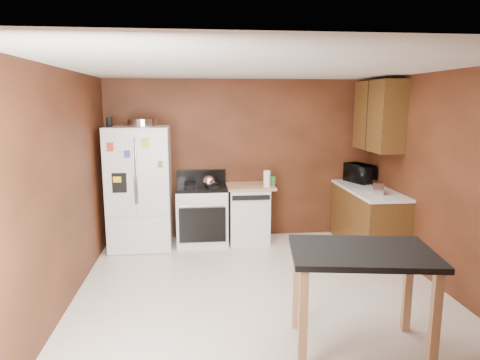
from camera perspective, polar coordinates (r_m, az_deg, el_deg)
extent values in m
plane|color=white|center=(4.99, 3.03, -15.15)|extent=(4.50, 4.50, 0.00)
plane|color=white|center=(4.52, 3.34, 14.81)|extent=(4.50, 4.50, 0.00)
plane|color=brown|center=(6.80, 0.17, 2.77)|extent=(4.20, 0.00, 4.20)
plane|color=brown|center=(2.48, 11.59, -11.12)|extent=(4.20, 0.00, 4.20)
plane|color=brown|center=(4.74, -22.76, -1.38)|extent=(0.00, 4.50, 4.50)
plane|color=brown|center=(5.34, 26.01, -0.38)|extent=(0.00, 4.50, 4.50)
cylinder|color=silver|center=(6.42, -12.87, 7.48)|extent=(0.43, 0.43, 0.11)
cylinder|color=black|center=(6.36, -17.05, 7.38)|extent=(0.09, 0.09, 0.13)
sphere|color=silver|center=(6.33, -4.18, -0.19)|extent=(0.18, 0.18, 0.18)
cylinder|color=white|center=(6.44, 3.61, 0.19)|extent=(0.11, 0.11, 0.24)
cylinder|color=green|center=(6.64, 4.31, -0.07)|extent=(0.11, 0.11, 0.12)
cube|color=silver|center=(6.18, 17.89, -0.99)|extent=(0.21, 0.27, 0.17)
imported|color=black|center=(6.98, 15.63, 0.79)|extent=(0.47, 0.56, 0.26)
cube|color=white|center=(6.50, -13.19, -0.99)|extent=(0.90, 0.75, 1.80)
cube|color=white|center=(6.10, -15.84, 0.84)|extent=(0.43, 0.02, 1.20)
cube|color=white|center=(6.04, -11.63, 0.93)|extent=(0.43, 0.02, 1.20)
cube|color=white|center=(6.28, -13.39, -7.24)|extent=(0.88, 0.02, 0.54)
cube|color=black|center=(6.12, -15.79, -0.37)|extent=(0.20, 0.01, 0.28)
cylinder|color=silver|center=(6.04, -13.93, 1.03)|extent=(0.02, 0.02, 0.90)
cylinder|color=silver|center=(6.04, -13.65, 1.04)|extent=(0.02, 0.02, 0.90)
cube|color=red|center=(6.05, -16.94, 4.24)|extent=(0.09, 0.00, 0.12)
cube|color=blue|center=(6.02, -14.83, 3.36)|extent=(0.08, 0.00, 0.10)
cube|color=#E0FF35|center=(5.97, -12.52, 4.86)|extent=(0.10, 0.00, 0.13)
cube|color=green|center=(5.99, -10.60, 2.05)|extent=(0.07, 0.00, 0.09)
cube|color=yellow|center=(6.10, -16.07, 0.06)|extent=(0.11, 0.00, 0.08)
cube|color=white|center=(6.09, -10.82, -2.62)|extent=(0.09, 0.00, 0.10)
cube|color=white|center=(6.60, -5.08, -4.81)|extent=(0.76, 0.65, 0.85)
cube|color=black|center=(6.50, -5.15, -0.97)|extent=(0.76, 0.65, 0.05)
cube|color=black|center=(6.76, -5.20, 0.55)|extent=(0.76, 0.06, 0.20)
cube|color=black|center=(6.29, -5.02, -6.00)|extent=(0.68, 0.02, 0.52)
cylinder|color=silver|center=(6.21, -5.06, -3.45)|extent=(0.62, 0.02, 0.02)
cylinder|color=black|center=(6.65, -6.72, -0.48)|extent=(0.17, 0.17, 0.02)
cylinder|color=black|center=(6.65, -3.62, -0.42)|extent=(0.17, 0.17, 0.02)
cylinder|color=black|center=(6.34, -6.76, -1.02)|extent=(0.17, 0.17, 0.02)
cylinder|color=black|center=(6.34, -3.50, -0.96)|extent=(0.17, 0.17, 0.02)
cube|color=white|center=(6.67, 1.12, -4.60)|extent=(0.60, 0.60, 0.85)
cube|color=black|center=(6.29, 1.49, -2.38)|extent=(0.56, 0.02, 0.07)
cube|color=tan|center=(6.57, 1.14, -0.85)|extent=(0.78, 0.62, 0.04)
cube|color=brown|center=(6.64, 16.63, -5.08)|extent=(0.60, 1.55, 0.86)
cube|color=white|center=(6.54, 16.84, -1.27)|extent=(0.63, 1.58, 0.04)
cube|color=brown|center=(6.56, 18.01, 8.14)|extent=(0.35, 1.05, 1.00)
cube|color=black|center=(6.49, 16.56, 8.19)|extent=(0.01, 0.01, 1.00)
cube|color=black|center=(3.84, 15.98, -9.29)|extent=(1.31, 0.97, 0.05)
cube|color=#AB7D53|center=(4.22, 7.56, -13.78)|extent=(0.08, 0.08, 0.86)
cube|color=#AB7D53|center=(4.43, 21.47, -13.24)|extent=(0.08, 0.08, 0.86)
cube|color=#AB7D53|center=(3.65, 8.41, -17.89)|extent=(0.08, 0.08, 0.86)
cube|color=#AB7D53|center=(3.89, 24.56, -16.89)|extent=(0.08, 0.08, 0.86)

